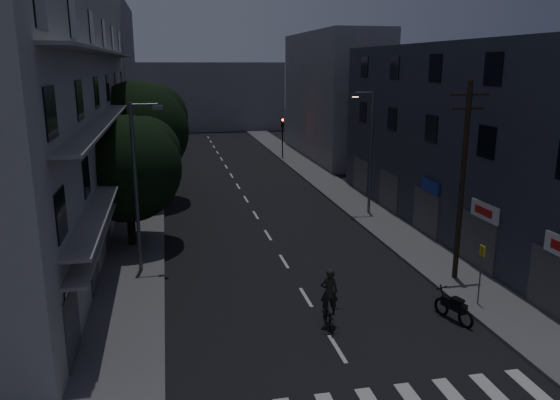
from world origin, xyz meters
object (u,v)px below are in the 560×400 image
object	(u,v)px
bus_stop_sign	(481,264)
cyclist	(329,307)
utility_pole	(463,178)
motorcycle	(454,308)

from	to	relation	value
bus_stop_sign	cyclist	xyz separation A→B (m)	(-6.59, -0.42, -1.09)
utility_pole	cyclist	distance (m)	8.80
bus_stop_sign	cyclist	distance (m)	6.69
bus_stop_sign	cyclist	world-z (taller)	bus_stop_sign
utility_pole	cyclist	bearing A→B (deg)	-155.47
motorcycle	cyclist	bearing A→B (deg)	157.42
bus_stop_sign	motorcycle	xyz separation A→B (m)	(-1.63, -0.92, -1.38)
motorcycle	cyclist	size ratio (longest dim) A/B	0.83
utility_pole	motorcycle	xyz separation A→B (m)	(-2.14, -3.74, -4.35)
utility_pole	bus_stop_sign	size ratio (longest dim) A/B	3.56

